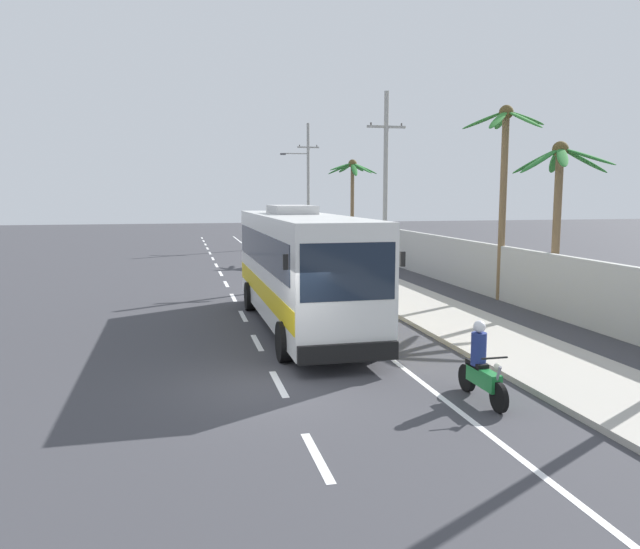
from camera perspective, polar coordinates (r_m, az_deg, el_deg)
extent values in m
plane|color=#3A3A3F|center=(14.15, -3.79, -10.14)|extent=(160.00, 160.00, 0.00)
cube|color=#A8A399|center=(25.31, 7.95, -2.19)|extent=(3.20, 90.00, 0.14)
cube|color=white|center=(10.52, -0.28, -16.46)|extent=(0.16, 2.00, 0.01)
cube|color=white|center=(14.22, -3.84, -10.03)|extent=(0.16, 2.00, 0.01)
cube|color=white|center=(18.06, -5.84, -6.26)|extent=(0.16, 2.00, 0.01)
cube|color=white|center=(21.96, -7.12, -3.83)|extent=(0.16, 2.00, 0.01)
cube|color=white|center=(25.89, -8.00, -2.12)|extent=(0.16, 2.00, 0.01)
cube|color=white|center=(29.85, -8.65, -0.87)|extent=(0.16, 2.00, 0.01)
cube|color=white|center=(33.82, -9.15, 0.09)|extent=(0.16, 2.00, 0.01)
cube|color=white|center=(37.80, -9.55, 0.84)|extent=(0.16, 2.00, 0.01)
cube|color=white|center=(41.79, -9.86, 1.45)|extent=(0.16, 2.00, 0.01)
cube|color=white|center=(45.78, -10.13, 1.96)|extent=(0.16, 2.00, 0.01)
cube|color=white|center=(49.78, -10.35, 2.38)|extent=(0.16, 2.00, 0.01)
cube|color=white|center=(53.78, -10.54, 2.75)|extent=(0.16, 2.00, 0.01)
cube|color=white|center=(57.78, -10.70, 3.06)|extent=(0.16, 2.00, 0.01)
cube|color=white|center=(61.78, -10.84, 3.33)|extent=(0.16, 2.00, 0.01)
cube|color=white|center=(29.13, -2.19, -1.00)|extent=(0.14, 70.00, 0.01)
cube|color=#B2B2AD|center=(30.29, 12.05, 1.26)|extent=(0.24, 60.00, 2.20)
cube|color=silver|center=(19.69, -1.87, 0.82)|extent=(2.59, 11.23, 3.22)
cube|color=#192333|center=(19.83, -1.99, 2.50)|extent=(2.61, 10.34, 1.03)
cube|color=#192333|center=(14.26, 2.58, 0.25)|extent=(2.28, 0.12, 1.35)
cube|color=yellow|center=(19.78, -1.86, -1.27)|extent=(2.63, 11.01, 0.58)
cube|color=black|center=(14.53, 2.63, -7.23)|extent=(2.43, 0.18, 0.44)
cube|color=#B7B7B7|center=(20.94, -2.66, 6.01)|extent=(1.39, 2.48, 0.28)
cube|color=black|center=(14.88, 7.63, 1.43)|extent=(0.12, 0.08, 0.36)
cube|color=black|center=(14.11, -3.20, 1.16)|extent=(0.12, 0.08, 0.36)
cylinder|color=black|center=(16.50, 5.05, -5.72)|extent=(0.33, 1.04, 1.04)
cylinder|color=black|center=(15.92, -3.33, -6.19)|extent=(0.33, 1.04, 1.04)
cylinder|color=black|center=(23.40, -0.58, -1.79)|extent=(0.33, 1.04, 1.04)
cylinder|color=black|center=(22.99, -6.50, -2.00)|extent=(0.33, 1.04, 1.04)
cylinder|color=black|center=(12.84, 16.19, -10.86)|extent=(0.11, 0.60, 0.60)
cylinder|color=black|center=(13.98, 13.41, -9.25)|extent=(0.13, 0.60, 0.60)
cube|color=#1E7F38|center=(13.30, 14.87, -9.18)|extent=(0.25, 1.10, 0.36)
cube|color=black|center=(13.50, 14.29, -8.03)|extent=(0.25, 0.60, 0.12)
cylinder|color=gray|center=(12.85, 15.97, -9.43)|extent=(0.06, 0.32, 0.67)
cylinder|color=black|center=(12.82, 15.82, -7.43)|extent=(0.56, 0.05, 0.04)
sphere|color=#EAEACC|center=(12.76, 16.07, -8.17)|extent=(0.14, 0.14, 0.14)
cylinder|color=navy|center=(13.37, 14.44, -6.66)|extent=(0.32, 0.32, 0.69)
sphere|color=white|center=(13.27, 14.50, -4.68)|extent=(0.26, 0.26, 0.26)
cylinder|color=navy|center=(29.98, 5.19, 0.23)|extent=(0.28, 0.28, 0.78)
cylinder|color=#75388E|center=(29.90, 5.21, 1.55)|extent=(0.36, 0.36, 0.62)
sphere|color=beige|center=(29.86, 5.22, 2.34)|extent=(0.23, 0.23, 0.23)
cylinder|color=#9E9E99|center=(32.47, 6.07, 8.21)|extent=(0.24, 0.24, 9.47)
cube|color=#9E9E99|center=(32.65, 6.14, 13.40)|extent=(2.06, 0.12, 0.12)
cylinder|color=#4C4742|center=(32.41, 4.72, 13.68)|extent=(0.08, 0.08, 0.16)
cylinder|color=#4C4742|center=(32.93, 7.53, 13.54)|extent=(0.08, 0.08, 0.16)
cylinder|color=#9E9E99|center=(51.49, -1.09, 8.25)|extent=(0.24, 0.24, 10.03)
cube|color=#9E9E99|center=(51.63, -1.10, 11.66)|extent=(1.81, 0.12, 0.12)
cylinder|color=#4C4742|center=(51.50, -1.90, 11.80)|extent=(0.08, 0.08, 0.16)
cylinder|color=#4C4742|center=(51.79, -0.30, 11.78)|extent=(0.08, 0.08, 0.16)
cylinder|color=#9E9E99|center=(51.39, -2.26, 11.10)|extent=(2.10, 0.09, 0.09)
cube|color=#4C4C51|center=(51.21, -3.44, 11.04)|extent=(0.44, 0.24, 0.14)
cylinder|color=brown|center=(41.57, 2.99, 5.82)|extent=(0.24, 0.24, 6.23)
ellipsoid|color=#28702D|center=(41.78, 4.16, 9.75)|extent=(1.74, 0.46, 0.82)
ellipsoid|color=#28702D|center=(42.40, 3.52, 9.87)|extent=(1.43, 1.59, 0.61)
ellipsoid|color=#28702D|center=(42.33, 2.40, 9.82)|extent=(0.84, 1.79, 0.68)
ellipsoid|color=#28702D|center=(41.76, 1.88, 9.75)|extent=(1.69, 1.09, 0.83)
ellipsoid|color=#28702D|center=(41.14, 1.98, 9.93)|extent=(1.80, 0.85, 0.63)
ellipsoid|color=#28702D|center=(40.81, 3.18, 9.68)|extent=(0.57, 1.67, 1.01)
ellipsoid|color=#28702D|center=(41.04, 3.90, 9.78)|extent=(1.22, 1.64, 0.83)
sphere|color=brown|center=(41.61, 3.02, 10.19)|extent=(0.56, 0.56, 0.56)
cylinder|color=brown|center=(23.63, 20.97, 3.60)|extent=(0.28, 0.28, 5.78)
ellipsoid|color=#28702D|center=(24.00, 23.19, 9.66)|extent=(1.84, 0.64, 0.97)
ellipsoid|color=#28702D|center=(24.50, 20.92, 9.78)|extent=(1.09, 1.82, 0.92)
ellipsoid|color=#28702D|center=(23.97, 19.29, 9.86)|extent=(1.31, 1.70, 0.96)
ellipsoid|color=#28702D|center=(23.03, 19.69, 9.91)|extent=(1.83, 0.68, 1.01)
ellipsoid|color=#28702D|center=(22.73, 21.47, 10.07)|extent=(1.21, 1.80, 0.85)
ellipsoid|color=#28702D|center=(23.41, 23.49, 9.99)|extent=(1.51, 1.66, 0.76)
sphere|color=brown|center=(23.65, 21.31, 10.73)|extent=(0.56, 0.56, 0.56)
cylinder|color=brown|center=(25.91, 16.51, 5.88)|extent=(0.28, 0.28, 7.42)
ellipsoid|color=#337F33|center=(26.58, 18.43, 13.55)|extent=(1.84, 0.52, 0.59)
ellipsoid|color=#337F33|center=(26.93, 16.37, 13.50)|extent=(0.86, 1.83, 0.64)
ellipsoid|color=#337F33|center=(26.27, 14.89, 13.61)|extent=(1.57, 1.45, 0.72)
ellipsoid|color=#337F33|center=(25.28, 16.14, 13.58)|extent=(1.53, 1.39, 0.93)
ellipsoid|color=#337F33|center=(25.56, 18.32, 13.47)|extent=(1.01, 1.72, 0.90)
sphere|color=brown|center=(26.10, 16.82, 14.16)|extent=(0.56, 0.56, 0.56)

